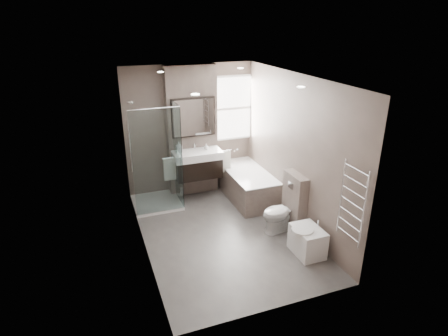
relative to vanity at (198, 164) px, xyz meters
name	(u,v)px	position (x,y,z in m)	size (l,w,h in m)	color
room	(223,162)	(0.00, -1.43, 0.56)	(2.70, 3.90, 2.70)	#4D4A47
vanity_pier	(192,132)	(0.00, 0.35, 0.56)	(1.00, 0.25, 2.60)	#65574F
vanity	(198,164)	(0.00, 0.00, 0.00)	(0.95, 0.47, 0.66)	black
mirror_cabinet	(194,117)	(0.00, 0.19, 0.89)	(0.86, 0.08, 0.76)	black
towel_left	(170,169)	(-0.56, -0.02, -0.02)	(0.24, 0.06, 0.44)	silver
towel_right	(225,162)	(0.56, -0.02, -0.02)	(0.24, 0.06, 0.44)	silver
shower_enclosure	(161,182)	(-0.75, -0.08, -0.25)	(0.90, 0.90, 2.00)	white
bathtub	(247,183)	(0.92, -0.33, -0.43)	(0.75, 1.60, 0.57)	#65574F
window	(232,108)	(0.90, 0.45, 0.93)	(0.98, 0.06, 1.33)	white
toilet	(281,212)	(0.97, -1.68, -0.39)	(0.39, 0.68, 0.69)	white
cistern_box	(294,202)	(1.21, -1.68, -0.24)	(0.19, 0.55, 1.00)	#65574F
bidet	(307,240)	(1.01, -2.43, -0.51)	(0.47, 0.54, 0.56)	white
towel_radiator	(352,203)	(1.25, -3.03, 0.38)	(0.03, 0.49, 1.10)	silver
soap_bottle_a	(179,147)	(-0.34, 0.06, 0.37)	(0.10, 0.10, 0.22)	white
soap_bottle_b	(206,147)	(0.19, 0.03, 0.32)	(0.09, 0.09, 0.12)	white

